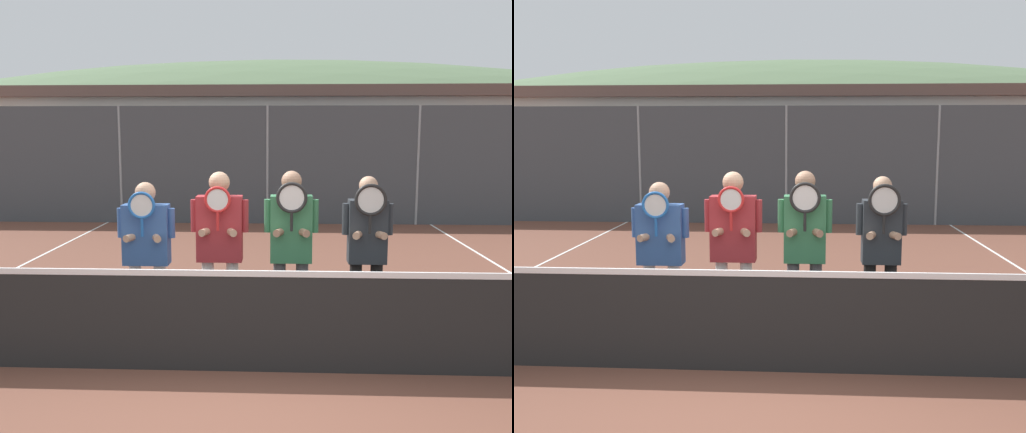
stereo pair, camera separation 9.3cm
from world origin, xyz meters
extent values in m
plane|color=brown|center=(0.00, 0.00, 0.00)|extent=(120.00, 120.00, 0.00)
ellipsoid|color=#5B7551|center=(0.00, 59.71, 0.00)|extent=(101.40, 56.33, 19.72)
cube|color=beige|center=(1.64, 15.97, 1.71)|extent=(23.71, 5.00, 3.43)
cube|color=brown|center=(1.64, 15.97, 3.61)|extent=(24.21, 5.50, 0.36)
cylinder|color=gray|center=(-3.69, 9.07, 1.46)|extent=(0.06, 0.06, 2.92)
cylinder|color=gray|center=(0.00, 9.07, 1.46)|extent=(0.06, 0.06, 2.92)
cylinder|color=gray|center=(3.69, 9.07, 1.46)|extent=(0.06, 0.06, 2.92)
cube|color=#42474C|center=(0.00, 9.07, 1.46)|extent=(22.16, 0.02, 2.92)
cube|color=black|center=(0.00, 0.00, 0.46)|extent=(10.73, 0.02, 0.92)
cube|color=white|center=(0.00, 0.00, 0.94)|extent=(10.73, 0.03, 0.06)
cylinder|color=white|center=(-1.22, 0.88, 0.41)|extent=(0.13, 0.13, 0.82)
cylinder|color=white|center=(-0.95, 0.88, 0.41)|extent=(0.13, 0.13, 0.82)
cube|color=#335693|center=(-1.09, 0.88, 1.15)|extent=(0.49, 0.22, 0.65)
sphere|color=tan|center=(-1.09, 0.88, 1.60)|extent=(0.22, 0.22, 0.22)
cylinder|color=#335693|center=(-1.36, 0.88, 1.27)|extent=(0.08, 0.08, 0.32)
cylinder|color=#335693|center=(-0.82, 0.88, 1.27)|extent=(0.08, 0.08, 0.32)
cylinder|color=tan|center=(-1.21, 0.79, 1.13)|extent=(0.16, 0.27, 0.08)
cylinder|color=tan|center=(-0.96, 0.79, 1.13)|extent=(0.16, 0.27, 0.08)
cylinder|color=#1E5BAD|center=(-1.09, 0.70, 1.25)|extent=(0.03, 0.03, 0.20)
torus|color=#1E5BAD|center=(-1.09, 0.70, 1.48)|extent=(0.29, 0.03, 0.29)
cylinder|color=silver|center=(-1.09, 0.70, 1.48)|extent=(0.24, 0.00, 0.24)
cylinder|color=white|center=(-0.42, 0.84, 0.44)|extent=(0.13, 0.13, 0.88)
cylinder|color=white|center=(-0.16, 0.84, 0.44)|extent=(0.13, 0.13, 0.88)
cube|color=maroon|center=(-0.29, 0.84, 1.22)|extent=(0.48, 0.22, 0.69)
sphere|color=tan|center=(-0.29, 0.84, 1.72)|extent=(0.22, 0.22, 0.22)
cylinder|color=maroon|center=(-0.55, 0.84, 1.36)|extent=(0.08, 0.08, 0.34)
cylinder|color=maroon|center=(-0.02, 0.84, 1.36)|extent=(0.08, 0.08, 0.34)
cylinder|color=tan|center=(-0.41, 0.75, 1.21)|extent=(0.16, 0.27, 0.08)
cylinder|color=tan|center=(-0.17, 0.75, 1.21)|extent=(0.16, 0.27, 0.08)
cylinder|color=red|center=(-0.29, 0.66, 1.33)|extent=(0.03, 0.03, 0.20)
torus|color=red|center=(-0.29, 0.66, 1.55)|extent=(0.28, 0.03, 0.28)
cylinder|color=silver|center=(-0.29, 0.66, 1.55)|extent=(0.23, 0.00, 0.23)
cylinder|color=#56565B|center=(0.35, 0.79, 0.44)|extent=(0.13, 0.13, 0.88)
cylinder|color=#56565B|center=(0.59, 0.79, 0.44)|extent=(0.13, 0.13, 0.88)
cube|color=#337047|center=(0.47, 0.79, 1.23)|extent=(0.43, 0.22, 0.70)
sphere|color=#997056|center=(0.47, 0.79, 1.73)|extent=(0.21, 0.21, 0.21)
cylinder|color=#337047|center=(0.22, 0.79, 1.37)|extent=(0.08, 0.08, 0.34)
cylinder|color=#337047|center=(0.71, 0.79, 1.37)|extent=(0.08, 0.08, 0.34)
cylinder|color=#997056|center=(0.36, 0.70, 1.22)|extent=(0.16, 0.27, 0.08)
cylinder|color=#997056|center=(0.57, 0.70, 1.22)|extent=(0.16, 0.27, 0.08)
cylinder|color=black|center=(0.47, 0.61, 1.34)|extent=(0.03, 0.03, 0.20)
torus|color=black|center=(0.47, 0.61, 1.58)|extent=(0.32, 0.03, 0.32)
cylinder|color=silver|center=(0.47, 0.61, 1.58)|extent=(0.26, 0.00, 0.26)
cylinder|color=black|center=(1.16, 0.91, 0.43)|extent=(0.13, 0.13, 0.85)
cylinder|color=black|center=(1.38, 0.91, 0.43)|extent=(0.13, 0.13, 0.85)
cube|color=#282D33|center=(1.27, 0.91, 1.19)|extent=(0.40, 0.22, 0.68)
sphere|color=tan|center=(1.27, 0.91, 1.68)|extent=(0.20, 0.20, 0.20)
cylinder|color=#282D33|center=(1.05, 0.91, 1.32)|extent=(0.08, 0.08, 0.33)
cylinder|color=#282D33|center=(1.50, 0.91, 1.32)|extent=(0.08, 0.08, 0.33)
cylinder|color=tan|center=(1.17, 0.82, 1.18)|extent=(0.16, 0.27, 0.08)
cylinder|color=tan|center=(1.37, 0.82, 1.18)|extent=(0.16, 0.27, 0.08)
cylinder|color=black|center=(1.27, 0.73, 1.30)|extent=(0.03, 0.03, 0.20)
torus|color=black|center=(1.27, 0.73, 1.55)|extent=(0.33, 0.04, 0.33)
cylinder|color=silver|center=(1.27, 0.73, 1.55)|extent=(0.27, 0.00, 0.27)
cube|color=silver|center=(-6.03, 11.69, 0.71)|extent=(4.60, 1.78, 0.82)
cube|color=#2D3842|center=(-6.03, 11.69, 1.46)|extent=(2.53, 1.64, 0.67)
cylinder|color=black|center=(-4.54, 10.77, 0.30)|extent=(0.60, 0.16, 0.60)
cylinder|color=black|center=(-4.54, 12.60, 0.30)|extent=(0.60, 0.16, 0.60)
cylinder|color=black|center=(-7.53, 10.77, 0.30)|extent=(0.60, 0.16, 0.60)
cylinder|color=black|center=(-7.53, 12.60, 0.30)|extent=(0.60, 0.16, 0.60)
cube|color=black|center=(-0.93, 11.79, 0.73)|extent=(4.58, 1.82, 0.86)
cube|color=#2D3842|center=(-0.93, 11.79, 1.51)|extent=(2.52, 1.67, 0.70)
cylinder|color=black|center=(0.55, 10.87, 0.30)|extent=(0.60, 0.16, 0.60)
cylinder|color=black|center=(0.55, 12.72, 0.30)|extent=(0.60, 0.16, 0.60)
cylinder|color=black|center=(-2.42, 10.87, 0.30)|extent=(0.60, 0.16, 0.60)
cylinder|color=black|center=(-2.42, 12.72, 0.30)|extent=(0.60, 0.16, 0.60)
cube|color=navy|center=(3.90, 12.17, 0.69)|extent=(4.06, 1.83, 0.78)
cube|color=#2D3842|center=(3.90, 12.17, 1.40)|extent=(2.23, 1.68, 0.64)
cylinder|color=black|center=(5.22, 11.24, 0.30)|extent=(0.60, 0.16, 0.60)
cylinder|color=black|center=(5.22, 13.11, 0.30)|extent=(0.60, 0.16, 0.60)
cylinder|color=black|center=(2.58, 11.24, 0.30)|extent=(0.60, 0.16, 0.60)
cylinder|color=black|center=(2.58, 13.11, 0.30)|extent=(0.60, 0.16, 0.60)
camera|label=1|loc=(0.37, -5.09, 2.20)|focal=40.00mm
camera|label=2|loc=(0.46, -5.09, 2.20)|focal=40.00mm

